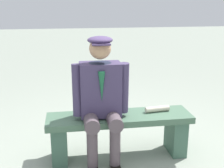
% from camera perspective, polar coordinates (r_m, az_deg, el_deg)
% --- Properties ---
extents(ground_plane, '(30.00, 30.00, 0.00)m').
position_cam_1_polar(ground_plane, '(3.35, 1.41, -13.76)').
color(ground_plane, gray).
extents(bench, '(1.55, 0.40, 0.48)m').
position_cam_1_polar(bench, '(3.20, 1.45, -8.71)').
color(bench, '#44654E').
rests_on(bench, ground).
extents(seated_man, '(0.58, 0.54, 1.33)m').
position_cam_1_polar(seated_man, '(2.97, -2.14, -2.21)').
color(seated_man, '#3F3455').
rests_on(seated_man, ground).
extents(rolled_magazine, '(0.28, 0.09, 0.06)m').
position_cam_1_polar(rolled_magazine, '(3.26, 8.80, -4.82)').
color(rolled_magazine, beige).
rests_on(rolled_magazine, bench).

